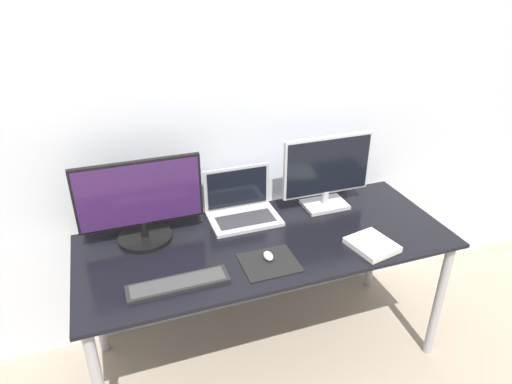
% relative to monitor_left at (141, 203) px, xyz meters
% --- Properties ---
extents(wall_back, '(7.00, 0.05, 2.50)m').
position_rel_monitor_left_xyz_m(wall_back, '(0.56, 0.22, 0.31)').
color(wall_back, silver).
rests_on(wall_back, ground_plane).
extents(desk, '(1.80, 0.72, 0.74)m').
position_rel_monitor_left_xyz_m(desk, '(0.56, -0.21, -0.29)').
color(desk, black).
rests_on(desk, ground_plane).
extents(monitor_left, '(0.58, 0.26, 0.41)m').
position_rel_monitor_left_xyz_m(monitor_left, '(0.00, 0.00, 0.00)').
color(monitor_left, black).
rests_on(monitor_left, desk).
extents(monitor_right, '(0.49, 0.16, 0.40)m').
position_rel_monitor_left_xyz_m(monitor_right, '(0.97, 0.00, 0.01)').
color(monitor_right, '#B2B2B7').
rests_on(monitor_right, desk).
extents(laptop, '(0.36, 0.25, 0.25)m').
position_rel_monitor_left_xyz_m(laptop, '(0.51, 0.05, -0.14)').
color(laptop, '#ADADB2').
rests_on(laptop, desk).
extents(keyboard, '(0.43, 0.11, 0.02)m').
position_rel_monitor_left_xyz_m(keyboard, '(0.08, -0.40, -0.19)').
color(keyboard, black).
rests_on(keyboard, desk).
extents(mousepad, '(0.25, 0.22, 0.00)m').
position_rel_monitor_left_xyz_m(mousepad, '(0.50, -0.39, -0.20)').
color(mousepad, black).
rests_on(mousepad, desk).
extents(mouse, '(0.04, 0.07, 0.03)m').
position_rel_monitor_left_xyz_m(mouse, '(0.50, -0.36, -0.18)').
color(mouse, silver).
rests_on(mouse, mousepad).
extents(book, '(0.22, 0.24, 0.03)m').
position_rel_monitor_left_xyz_m(book, '(1.00, -0.43, -0.19)').
color(book, silver).
rests_on(book, desk).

